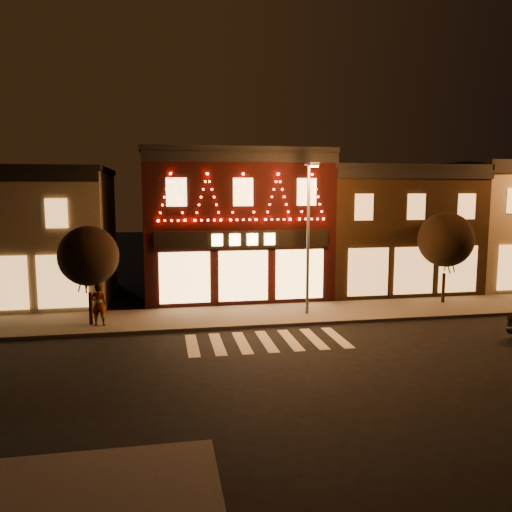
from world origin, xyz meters
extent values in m
plane|color=black|center=(0.00, 0.00, 0.00)|extent=(120.00, 120.00, 0.00)
cube|color=#47423D|center=(2.00, 8.00, 0.07)|extent=(44.00, 4.00, 0.15)
cube|color=black|center=(0.00, 14.00, 4.00)|extent=(10.00, 8.00, 8.00)
cube|color=black|center=(0.00, 14.00, 8.15)|extent=(10.20, 8.20, 0.30)
cube|color=black|center=(0.00, 9.95, 7.75)|extent=(10.00, 0.25, 0.50)
cube|color=black|center=(0.00, 9.90, 3.60)|extent=(9.00, 0.15, 0.90)
cube|color=#FFD87F|center=(0.00, 9.80, 3.60)|extent=(3.40, 0.08, 0.60)
cube|color=#372513|center=(9.50, 14.00, 3.60)|extent=(9.00, 8.00, 7.20)
cube|color=black|center=(9.50, 14.00, 7.35)|extent=(9.20, 8.20, 0.30)
cube|color=black|center=(9.50, 9.95, 6.95)|extent=(9.00, 0.25, 0.50)
cube|color=brown|center=(18.50, 14.00, 3.75)|extent=(9.00, 8.00, 7.50)
cylinder|color=#59595E|center=(2.76, 7.64, 3.76)|extent=(0.14, 0.14, 7.22)
cylinder|color=#59595E|center=(2.66, 6.92, 7.28)|extent=(0.28, 1.44, 0.09)
cube|color=#59595E|center=(2.57, 6.21, 7.23)|extent=(0.48, 0.31, 0.16)
cube|color=orange|center=(2.57, 6.21, 7.13)|extent=(0.36, 0.22, 0.05)
cylinder|color=black|center=(-7.27, 7.47, 0.87)|extent=(0.16, 0.16, 1.44)
sphere|color=black|center=(-7.27, 7.47, 3.23)|extent=(2.63, 2.63, 2.63)
cylinder|color=black|center=(10.57, 8.68, 0.93)|extent=(0.17, 0.17, 1.57)
sphere|color=black|center=(10.57, 8.68, 3.51)|extent=(2.87, 2.87, 2.87)
imported|color=gray|center=(-6.89, 7.21, 1.09)|extent=(0.73, 0.51, 1.88)
camera|label=1|loc=(-4.05, -15.48, 6.11)|focal=35.49mm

